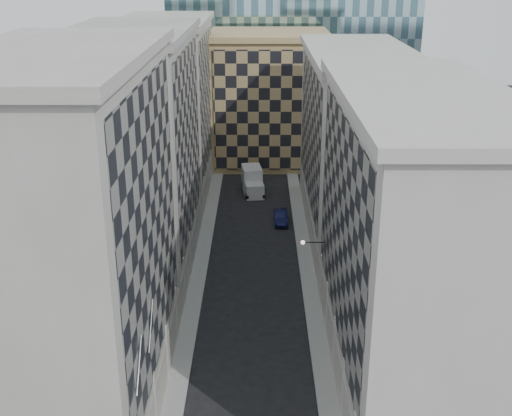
{
  "coord_description": "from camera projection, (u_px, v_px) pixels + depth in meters",
  "views": [
    {
      "loc": [
        0.47,
        -24.86,
        28.23
      ],
      "look_at": [
        0.32,
        14.55,
        12.94
      ],
      "focal_mm": 45.0,
      "sensor_mm": 36.0,
      "label": 1
    }
  ],
  "objects": [
    {
      "name": "bldg_left_a",
      "position": [
        74.0,
        245.0,
        39.4
      ],
      "size": [
        10.8,
        22.8,
        23.7
      ],
      "color": "#A19C91",
      "rests_on": "ground"
    },
    {
      "name": "bldg_right_a",
      "position": [
        411.0,
        242.0,
        43.6
      ],
      "size": [
        10.8,
        26.8,
        20.7
      ],
      "color": "#B4B0A5",
      "rests_on": "ground"
    },
    {
      "name": "sidewalk_west",
      "position": [
        199.0,
        275.0,
        61.35
      ],
      "size": [
        1.5,
        100.0,
        0.15
      ],
      "primitive_type": "cube",
      "color": "gray",
      "rests_on": "ground"
    },
    {
      "name": "bldg_left_c",
      "position": [
        168.0,
        108.0,
        80.79
      ],
      "size": [
        10.8,
        22.8,
        21.7
      ],
      "color": "#A19C91",
      "rests_on": "ground"
    },
    {
      "name": "bldg_left_b",
      "position": [
        137.0,
        153.0,
        60.09
      ],
      "size": [
        10.8,
        22.8,
        22.7
      ],
      "color": "gray",
      "rests_on": "ground"
    },
    {
      "name": "bldg_right_b",
      "position": [
        355.0,
        143.0,
        68.94
      ],
      "size": [
        10.8,
        28.8,
        19.7
      ],
      "color": "#B4B0A5",
      "rests_on": "ground"
    },
    {
      "name": "dark_car",
      "position": [
        281.0,
        217.0,
        73.48
      ],
      "size": [
        1.55,
        4.32,
        1.42
      ],
      "primitive_type": "imported",
      "rotation": [
        0.0,
        0.0,
        0.01
      ],
      "color": "#0F1237",
      "rests_on": "ground"
    },
    {
      "name": "flagpoles_left",
      "position": [
        145.0,
        344.0,
        36.11
      ],
      "size": [
        0.1,
        6.33,
        2.33
      ],
      "color": "gray",
      "rests_on": "ground"
    },
    {
      "name": "box_truck",
      "position": [
        253.0,
        182.0,
        82.9
      ],
      "size": [
        3.11,
        6.08,
        3.19
      ],
      "rotation": [
        0.0,
        0.0,
        0.13
      ],
      "color": "silver",
      "rests_on": "ground"
    },
    {
      "name": "sidewalk_east",
      "position": [
        308.0,
        275.0,
        61.31
      ],
      "size": [
        1.5,
        100.0,
        0.15
      ],
      "primitive_type": "cube",
      "color": "gray",
      "rests_on": "ground"
    },
    {
      "name": "bracket_lamp",
      "position": [
        305.0,
        242.0,
        53.5
      ],
      "size": [
        1.98,
        0.36,
        0.36
      ],
      "color": "black",
      "rests_on": "ground"
    },
    {
      "name": "tan_block",
      "position": [
        269.0,
        98.0,
        93.27
      ],
      "size": [
        16.8,
        14.8,
        18.8
      ],
      "color": "tan",
      "rests_on": "ground"
    }
  ]
}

